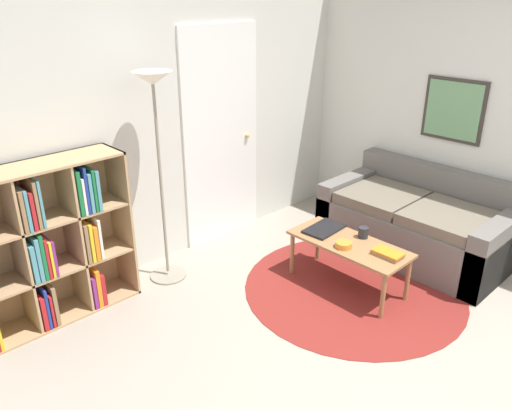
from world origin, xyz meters
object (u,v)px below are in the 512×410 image
(floor_lamp, at_px, (155,116))
(laptop, at_px, (324,229))
(bowl, at_px, (344,245))
(cup, at_px, (363,233))
(couch, at_px, (419,223))
(bookshelf, at_px, (42,247))
(coffee_table, at_px, (349,248))

(floor_lamp, bearing_deg, laptop, -40.73)
(bowl, distance_m, cup, 0.25)
(couch, bearing_deg, bookshelf, 155.36)
(couch, relative_size, bowl, 12.45)
(laptop, xyz_separation_m, cup, (0.12, -0.31, 0.03))
(bowl, bearing_deg, cup, -1.41)
(cup, bearing_deg, bookshelf, 148.17)
(floor_lamp, height_order, couch, floor_lamp)
(couch, xyz_separation_m, bowl, (-1.08, 0.05, 0.15))
(couch, relative_size, coffee_table, 1.66)
(couch, bearing_deg, coffee_table, 175.76)
(bookshelf, xyz_separation_m, bowl, (1.81, -1.27, -0.16))
(bookshelf, distance_m, laptop, 2.17)
(couch, distance_m, coffee_table, 0.98)
(laptop, bearing_deg, bookshelf, 153.40)
(floor_lamp, height_order, cup, floor_lamp)
(cup, bearing_deg, coffee_table, 170.18)
(bookshelf, xyz_separation_m, floor_lamp, (0.94, -0.11, 0.80))
(cup, bearing_deg, laptop, 111.00)
(couch, height_order, cup, couch)
(laptop, relative_size, cup, 4.08)
(laptop, bearing_deg, couch, -20.43)
(bookshelf, bearing_deg, laptop, -26.60)
(couch, height_order, bowl, couch)
(floor_lamp, relative_size, laptop, 4.65)
(bookshelf, distance_m, floor_lamp, 1.24)
(coffee_table, bearing_deg, laptop, 83.78)
(couch, xyz_separation_m, laptop, (-0.95, 0.35, 0.14))
(coffee_table, bearing_deg, bowl, -168.93)
(laptop, relative_size, bowl, 2.83)
(bookshelf, distance_m, coffee_table, 2.29)
(couch, relative_size, cup, 17.95)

